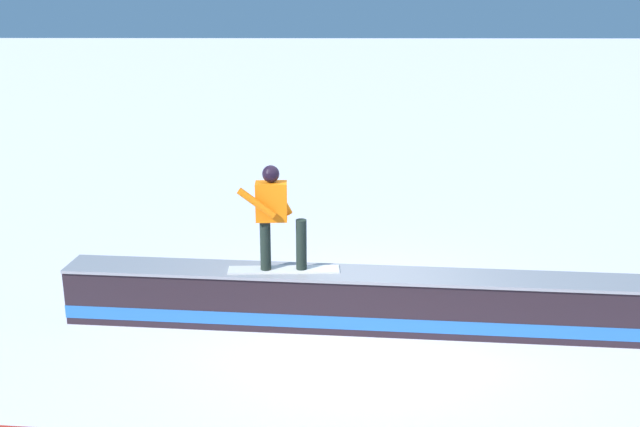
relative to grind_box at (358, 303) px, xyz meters
The scene contains 3 objects.
ground_plane 0.35m from the grind_box, ahead, with size 120.00×120.00×0.00m, color white.
grind_box is the anchor object (origin of this frame).
snowboarder 1.61m from the grind_box, ahead, with size 1.47×0.45×1.41m.
Camera 1 is at (0.40, 8.93, 4.32)m, focal length 41.24 mm.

